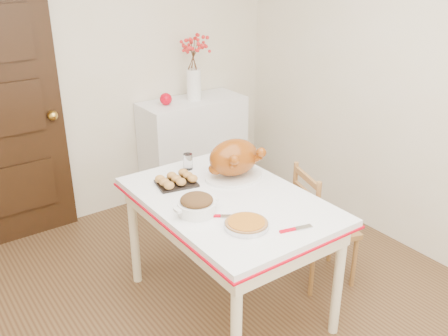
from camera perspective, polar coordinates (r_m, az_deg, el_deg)
floor at (r=3.26m, az=1.15°, el=-18.64°), size 3.50×4.00×0.00m
wall_back at (r=4.29m, az=-15.09°, el=10.17°), size 3.50×0.00×2.50m
wall_right at (r=3.85m, az=22.91°, el=7.61°), size 0.00×4.00×2.50m
door_back at (r=4.14m, az=-23.65°, el=5.31°), size 0.85×0.06×2.06m
sideboard at (r=4.69m, az=-3.50°, el=2.15°), size 0.95×0.42×0.95m
kitchen_table at (r=3.26m, az=0.52°, el=-9.71°), size 0.92×1.35×0.81m
chair_oak at (r=3.57m, az=11.40°, el=-6.42°), size 0.48×0.48×0.87m
berry_vase at (r=4.47m, az=-3.50°, el=11.33°), size 0.29×0.29×0.57m
apple at (r=4.39m, az=-6.66°, el=7.83°), size 0.11×0.11×0.11m
turkey_platter at (r=3.27m, az=1.14°, el=1.00°), size 0.50×0.45×0.26m
pumpkin_pie at (r=2.73m, az=2.57°, el=-6.35°), size 0.27×0.27×0.05m
stuffing_dish at (r=2.86m, az=-3.13°, el=-4.18°), size 0.30×0.25×0.11m
rolls_tray at (r=3.22m, az=-5.47°, el=-1.36°), size 0.28×0.24×0.07m
pie_server at (r=2.75m, az=8.21°, el=-6.86°), size 0.20×0.10×0.01m
carving_knife at (r=2.84m, az=0.31°, el=-5.50°), size 0.23×0.19×0.01m
drinking_glass at (r=3.43m, az=-4.15°, el=0.74°), size 0.08×0.08×0.11m
shaker_pair at (r=3.59m, az=0.23°, el=1.76°), size 0.10×0.06×0.09m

